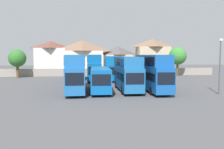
{
  "coord_description": "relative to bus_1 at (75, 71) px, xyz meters",
  "views": [
    {
      "loc": [
        -3.93,
        -33.57,
        5.11
      ],
      "look_at": [
        0.0,
        3.0,
        2.12
      ],
      "focal_mm": 39.08,
      "sensor_mm": 36.0,
      "label": 1
    }
  ],
  "objects": [
    {
      "name": "bus_2",
      "position": [
        3.49,
        -0.35,
        -1.0
      ],
      "size": [
        2.9,
        10.36,
        3.27
      ],
      "rotation": [
        0.0,
        0.0,
        -1.6
      ],
      "color": "#0C57A5",
      "rests_on": "ground"
    },
    {
      "name": "depot_boundary_wall",
      "position": [
        5.44,
        24.92,
        -1.97
      ],
      "size": [
        56.0,
        0.5,
        1.8
      ],
      "primitive_type": "cube",
      "color": "gray",
      "rests_on": "ground"
    },
    {
      "name": "house_terrace_left",
      "position": [
        -8.17,
        35.73,
        1.66
      ],
      "size": [
        8.57,
        7.11,
        8.91
      ],
      "color": "silver",
      "rests_on": "ground"
    },
    {
      "name": "bus_7",
      "position": [
        6.55,
        14.64,
        -0.16
      ],
      "size": [
        3.2,
        10.3,
        4.82
      ],
      "rotation": [
        0.0,
        0.0,
        -1.65
      ],
      "color": "#0E5F9C",
      "rests_on": "ground"
    },
    {
      "name": "lamp_post_lot_edge",
      "position": [
        18.62,
        -4.36,
        1.18
      ],
      "size": [
        0.5,
        0.24,
        7.18
      ],
      "color": "#4C4C51",
      "rests_on": "ground"
    },
    {
      "name": "house_terrace_centre",
      "position": [
        0.63,
        34.13,
        1.78
      ],
      "size": [
        11.4,
        6.83,
        9.1
      ],
      "color": "silver",
      "rests_on": "ground"
    },
    {
      "name": "bus_5",
      "position": [
        -0.39,
        14.66,
        -0.97
      ],
      "size": [
        3.38,
        11.6,
        3.32
      ],
      "rotation": [
        0.0,
        0.0,
        -1.66
      ],
      "color": "#1060A0",
      "rests_on": "ground"
    },
    {
      "name": "ground",
      "position": [
        5.44,
        17.64,
        -2.87
      ],
      "size": [
        140.0,
        140.0,
        0.0
      ],
      "primitive_type": "plane",
      "color": "#4C4C4F"
    },
    {
      "name": "bus_6",
      "position": [
        3.06,
        14.93,
        0.02
      ],
      "size": [
        2.72,
        11.82,
        5.14
      ],
      "rotation": [
        0.0,
        0.0,
        -1.58
      ],
      "color": "#0D5A9C",
      "rests_on": "ground"
    },
    {
      "name": "bus_1",
      "position": [
        0.0,
        0.0,
        0.0
      ],
      "size": [
        2.83,
        11.73,
        5.11
      ],
      "rotation": [
        0.0,
        0.0,
        -1.54
      ],
      "color": "#1D5FA5",
      "rests_on": "ground"
    },
    {
      "name": "bus_8",
      "position": [
        10.32,
        15.15,
        -0.23
      ],
      "size": [
        3.01,
        11.06,
        4.68
      ],
      "rotation": [
        0.0,
        0.0,
        -1.62
      ],
      "color": "#1A53A4",
      "rests_on": "ground"
    },
    {
      "name": "bus_3",
      "position": [
        7.37,
        0.09,
        -0.14
      ],
      "size": [
        2.73,
        10.31,
        4.84
      ],
      "rotation": [
        0.0,
        0.0,
        -1.56
      ],
      "color": "#1D619E",
      "rests_on": "ground"
    },
    {
      "name": "house_terrace_far_right",
      "position": [
        20.72,
        35.07,
        2.02
      ],
      "size": [
        9.39,
        6.7,
        9.61
      ],
      "color": "#C6B293",
      "rests_on": "ground"
    },
    {
      "name": "tree_left_of_lot",
      "position": [
        -13.57,
        21.92,
        1.44
      ],
      "size": [
        3.86,
        3.86,
        6.29
      ],
      "color": "brown",
      "rests_on": "ground"
    },
    {
      "name": "bus_4",
      "position": [
        10.8,
        -0.54,
        -0.0
      ],
      "size": [
        2.65,
        11.46,
        5.11
      ],
      "rotation": [
        0.0,
        0.0,
        -1.56
      ],
      "color": "#1552A0",
      "rests_on": "ground"
    },
    {
      "name": "house_terrace_right",
      "position": [
        10.63,
        35.63,
        1.0
      ],
      "size": [
        7.7,
        7.53,
        7.59
      ],
      "color": "#C6B293",
      "rests_on": "ground"
    },
    {
      "name": "tree_behind_wall",
      "position": [
        23.56,
        22.92,
        1.91
      ],
      "size": [
        4.25,
        4.25,
        6.94
      ],
      "color": "brown",
      "rests_on": "ground"
    }
  ]
}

